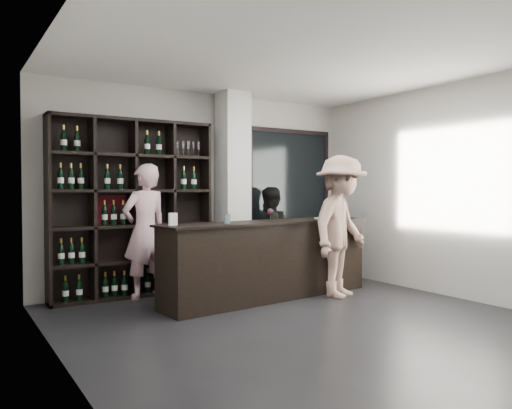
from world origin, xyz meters
TOP-DOWN VIEW (x-y plane):
  - floor at (0.00, 0.00)m, footprint 5.00×5.50m
  - wine_shelf at (-1.15, 2.57)m, footprint 2.20×0.35m
  - structural_column at (0.35, 2.47)m, footprint 0.40×0.40m
  - glass_panel at (1.55, 2.69)m, footprint 1.60×0.08m
  - tasting_counter at (0.34, 1.48)m, footprint 3.14×0.65m
  - taster_pink at (-1.04, 2.40)m, footprint 0.74×0.57m
  - taster_black at (0.95, 2.40)m, footprint 0.84×0.73m
  - customer at (1.23, 1.05)m, footprint 1.42×1.15m
  - wine_glass at (0.34, 1.44)m, footprint 0.09×0.09m
  - spit_cup at (-0.36, 1.37)m, footprint 0.09×0.09m
  - napkin_stack at (1.19, 1.47)m, footprint 0.14×0.14m
  - card_stand at (-1.06, 1.39)m, footprint 0.10×0.06m

SIDE VIEW (x-z plane):
  - floor at x=0.00m, z-range -0.01..0.00m
  - tasting_counter at x=0.34m, z-range 0.00..1.04m
  - taster_black at x=0.95m, z-range 0.00..1.49m
  - taster_pink at x=-1.04m, z-range 0.00..1.80m
  - customer at x=1.23m, z-range 0.00..1.91m
  - napkin_stack at x=1.19m, z-range 1.03..1.05m
  - spit_cup at x=-0.36m, z-range 1.03..1.14m
  - card_stand at x=-1.06m, z-range 1.03..1.18m
  - wine_glass at x=0.34m, z-range 1.03..1.23m
  - wine_shelf at x=-1.15m, z-range 0.00..2.40m
  - glass_panel at x=1.55m, z-range 0.35..2.45m
  - structural_column at x=0.35m, z-range 0.00..2.90m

